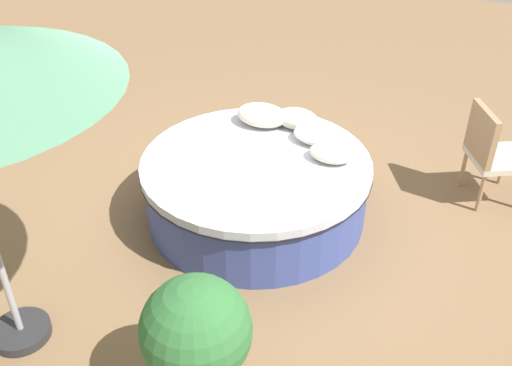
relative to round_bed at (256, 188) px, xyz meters
name	(u,v)px	position (x,y,z in m)	size (l,w,h in m)	color
ground_plane	(256,215)	(0.00, 0.00, -0.32)	(16.00, 16.00, 0.00)	brown
round_bed	(256,188)	(0.00, 0.00, 0.00)	(2.13, 2.13, 0.62)	#38478C
throw_pillow_0	(331,153)	(-0.61, -0.29, 0.38)	(0.40, 0.29, 0.15)	beige
throw_pillow_1	(319,135)	(-0.40, -0.55, 0.38)	(0.50, 0.34, 0.16)	white
throw_pillow_2	(297,119)	(-0.11, -0.73, 0.40)	(0.44, 0.29, 0.20)	beige
throw_pillow_3	(262,115)	(0.24, -0.65, 0.41)	(0.52, 0.37, 0.21)	beige
patio_chair	(490,149)	(-1.91, -1.22, 0.24)	(0.69, 0.70, 0.98)	#997A56
planter	(197,338)	(-0.51, 2.00, 0.25)	(0.72, 0.72, 1.00)	#4C4C51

